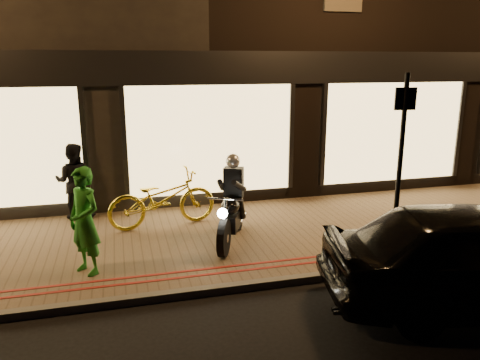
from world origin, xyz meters
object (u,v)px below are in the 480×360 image
at_px(motorcycle, 232,209).
at_px(bicycle_gold, 162,199).
at_px(sign_post, 401,157).
at_px(person_green, 85,221).

height_order(motorcycle, bicycle_gold, motorcycle).
xyz_separation_m(motorcycle, sign_post, (2.47, -1.29, 1.06)).
xyz_separation_m(bicycle_gold, person_green, (-1.33, -1.82, 0.27)).
bearing_deg(person_green, bicycle_gold, 104.25).
height_order(bicycle_gold, person_green, person_green).
xyz_separation_m(sign_post, person_green, (-4.92, 0.60, -0.85)).
distance_m(motorcycle, sign_post, 2.98).
relative_size(sign_post, bicycle_gold, 1.41).
distance_m(bicycle_gold, person_green, 2.27).
xyz_separation_m(motorcycle, person_green, (-2.45, -0.69, 0.22)).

